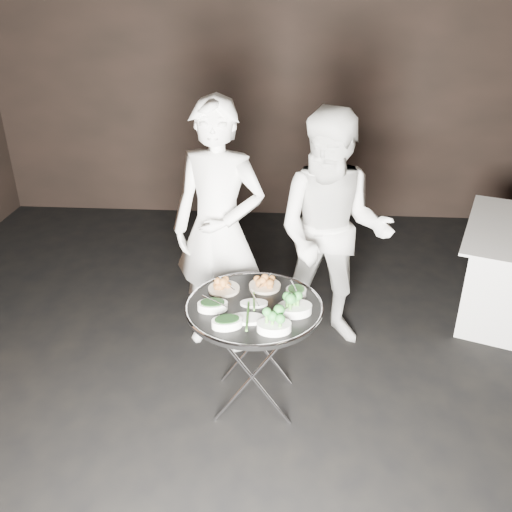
# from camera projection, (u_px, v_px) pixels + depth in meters

# --- Properties ---
(floor) EXTENTS (6.00, 7.00, 0.05)m
(floor) POSITION_uv_depth(u_px,v_px,m) (249.00, 448.00, 3.10)
(floor) COLOR black
(floor) RESTS_ON ground
(wall_back) EXTENTS (6.00, 0.05, 3.00)m
(wall_back) POSITION_uv_depth(u_px,v_px,m) (276.00, 76.00, 5.55)
(wall_back) COLOR black
(wall_back) RESTS_ON floor
(tray_stand) EXTENTS (0.47, 0.40, 0.69)m
(tray_stand) POSITION_uv_depth(u_px,v_px,m) (254.00, 351.00, 3.24)
(tray_stand) COLOR silver
(tray_stand) RESTS_ON floor
(serving_tray) EXTENTS (0.79, 0.79, 0.04)m
(serving_tray) POSITION_uv_depth(u_px,v_px,m) (254.00, 307.00, 3.10)
(serving_tray) COLOR black
(serving_tray) RESTS_ON tray_stand
(potato_plate_a) EXTENTS (0.19, 0.19, 0.07)m
(potato_plate_a) POSITION_uv_depth(u_px,v_px,m) (224.00, 286.00, 3.24)
(potato_plate_a) COLOR beige
(potato_plate_a) RESTS_ON serving_tray
(potato_plate_b) EXTENTS (0.19, 0.19, 0.07)m
(potato_plate_b) POSITION_uv_depth(u_px,v_px,m) (265.00, 283.00, 3.27)
(potato_plate_b) COLOR beige
(potato_plate_b) RESTS_ON serving_tray
(greens_bowl) EXTENTS (0.12, 0.12, 0.07)m
(greens_bowl) POSITION_uv_depth(u_px,v_px,m) (296.00, 291.00, 3.18)
(greens_bowl) COLOR white
(greens_bowl) RESTS_ON serving_tray
(asparagus_plate_a) EXTENTS (0.17, 0.10, 0.03)m
(asparagus_plate_a) POSITION_uv_depth(u_px,v_px,m) (254.00, 302.00, 3.10)
(asparagus_plate_a) COLOR white
(asparagus_plate_a) RESTS_ON serving_tray
(asparagus_plate_b) EXTENTS (0.20, 0.12, 0.04)m
(asparagus_plate_b) POSITION_uv_depth(u_px,v_px,m) (248.00, 317.00, 2.95)
(asparagus_plate_b) COLOR white
(asparagus_plate_b) RESTS_ON serving_tray
(spinach_bowl_a) EXTENTS (0.18, 0.13, 0.07)m
(spinach_bowl_a) POSITION_uv_depth(u_px,v_px,m) (213.00, 305.00, 3.04)
(spinach_bowl_a) COLOR white
(spinach_bowl_a) RESTS_ON serving_tray
(spinach_bowl_b) EXTENTS (0.19, 0.15, 0.07)m
(spinach_bowl_b) POSITION_uv_depth(u_px,v_px,m) (227.00, 322.00, 2.89)
(spinach_bowl_b) COLOR white
(spinach_bowl_b) RESTS_ON serving_tray
(broccoli_bowl_a) EXTENTS (0.22, 0.18, 0.08)m
(broccoli_bowl_a) POSITION_uv_depth(u_px,v_px,m) (295.00, 307.00, 3.01)
(broccoli_bowl_a) COLOR white
(broccoli_bowl_a) RESTS_ON serving_tray
(broccoli_bowl_b) EXTENTS (0.19, 0.15, 0.08)m
(broccoli_bowl_b) POSITION_uv_depth(u_px,v_px,m) (274.00, 325.00, 2.86)
(broccoli_bowl_b) COLOR white
(broccoli_bowl_b) RESTS_ON serving_tray
(serving_utensils) EXTENTS (0.58, 0.43, 0.01)m
(serving_utensils) POSITION_uv_depth(u_px,v_px,m) (258.00, 292.00, 3.13)
(serving_utensils) COLOR silver
(serving_utensils) RESTS_ON serving_tray
(waiter_left) EXTENTS (0.72, 0.56, 1.76)m
(waiter_left) POSITION_uv_depth(u_px,v_px,m) (219.00, 231.00, 3.61)
(waiter_left) COLOR white
(waiter_left) RESTS_ON floor
(waiter_right) EXTENTS (0.92, 0.77, 1.68)m
(waiter_right) POSITION_uv_depth(u_px,v_px,m) (332.00, 233.00, 3.67)
(waiter_right) COLOR white
(waiter_right) RESTS_ON floor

